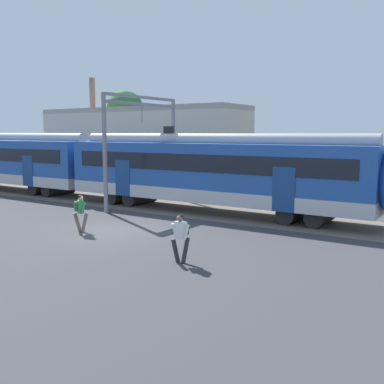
# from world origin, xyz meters

# --- Properties ---
(ground_plane) EXTENTS (160.00, 160.00, 0.00)m
(ground_plane) POSITION_xyz_m (0.00, 0.00, 0.00)
(ground_plane) COLOR #38383D
(track_bed) EXTENTS (80.00, 4.40, 0.01)m
(track_bed) POSITION_xyz_m (-9.78, 6.50, 0.01)
(track_bed) COLOR #605951
(track_bed) RESTS_ON ground
(commuter_train) EXTENTS (56.65, 3.07, 4.73)m
(commuter_train) POSITION_xyz_m (-16.59, 6.50, 2.25)
(commuter_train) COLOR silver
(commuter_train) RESTS_ON ground
(pedestrian_green) EXTENTS (0.67, 0.54, 1.67)m
(pedestrian_green) POSITION_xyz_m (-0.90, -0.95, 0.99)
(pedestrian_green) COLOR #6B6051
(pedestrian_green) RESTS_ON ground
(pedestrian_white) EXTENTS (0.62, 0.60, 1.67)m
(pedestrian_white) POSITION_xyz_m (5.52, -2.42, 0.99)
(pedestrian_white) COLOR #28282D
(pedestrian_white) RESTS_ON ground
(catenary_gantry) EXTENTS (0.24, 6.64, 6.53)m
(catenary_gantry) POSITION_xyz_m (-3.46, 6.50, 4.31)
(catenary_gantry) COLOR gray
(catenary_gantry) RESTS_ON ground
(background_building) EXTENTS (18.44, 5.00, 9.20)m
(background_building) POSITION_xyz_m (-10.40, 14.70, 3.21)
(background_building) COLOR beige
(background_building) RESTS_ON ground
(street_tree_left) EXTENTS (3.49, 3.49, 8.35)m
(street_tree_left) POSITION_xyz_m (-15.15, 18.14, 6.56)
(street_tree_left) COLOR brown
(street_tree_left) RESTS_ON ground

